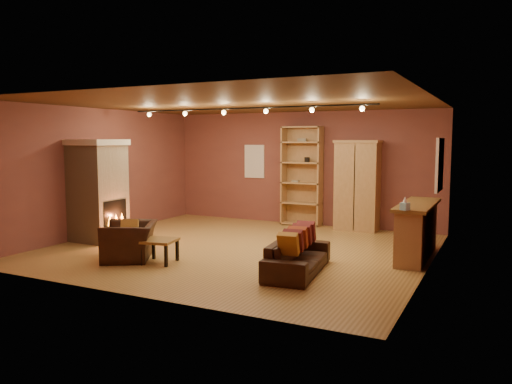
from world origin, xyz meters
The scene contains 16 objects.
floor centered at (0.00, 0.00, 0.00)m, with size 7.00×7.00×0.00m, color olive.
ceiling centered at (0.00, 0.00, 2.80)m, with size 7.00×7.00×0.00m, color brown.
back_wall centered at (0.00, 3.25, 1.40)m, with size 7.00×0.02×2.80m, color brown.
left_wall centered at (-3.50, 0.00, 1.40)m, with size 0.02×6.50×2.80m, color brown.
right_wall centered at (3.50, 0.00, 1.40)m, with size 0.02×6.50×2.80m, color brown.
fireplace centered at (-3.04, -0.60, 1.06)m, with size 1.01×0.98×2.12m.
back_window centered at (-1.30, 3.23, 1.55)m, with size 0.56×0.04×0.86m, color white.
bookcase centered at (0.09, 3.12, 1.24)m, with size 1.00×0.39×2.44m.
armoire centered at (1.50, 2.98, 1.06)m, with size 1.04×0.59×2.10m.
bar_counter centered at (3.20, 0.74, 0.51)m, with size 0.56×2.07×0.99m.
tissue_box centered at (3.15, -0.27, 1.08)m, with size 0.17×0.17×0.23m.
right_window centered at (3.47, 1.40, 1.65)m, with size 0.05×0.90×1.00m, color white.
loveseat centered at (1.66, -1.14, 0.37)m, with size 0.73×1.84×0.75m.
armchair centered at (-1.34, -1.63, 0.44)m, with size 1.07×1.20×0.88m.
coffee_table centered at (-0.70, -1.61, 0.35)m, with size 0.64×0.64×0.41m.
track_rail centered at (0.00, 0.20, 2.69)m, with size 5.20×0.09×0.13m.
Camera 1 is at (4.53, -8.42, 2.11)m, focal length 35.00 mm.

